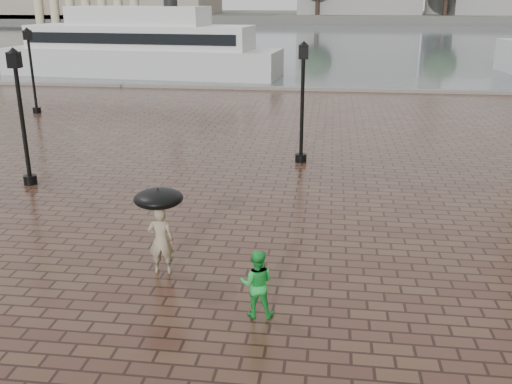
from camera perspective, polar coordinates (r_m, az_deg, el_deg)
harbour_water at (r=99.62m, az=5.30°, el=15.33°), size 240.00×240.00×0.00m
quay_edge at (r=40.02m, az=1.59°, el=10.20°), size 80.00×0.60×0.30m
far_shore at (r=167.48m, az=6.34°, el=17.05°), size 300.00×60.00×2.00m
street_lamps at (r=24.70m, az=-14.32°, el=9.67°), size 15.44×12.44×4.40m
adult_pedestrian at (r=13.17m, az=-9.49°, el=-4.80°), size 0.63×0.46×1.61m
child_pedestrian at (r=11.35m, az=0.09°, el=-9.14°), size 0.71×0.56×1.41m
ferry_near at (r=48.22m, az=-11.42°, el=13.98°), size 22.84×7.35×7.36m
umbrella at (r=12.80m, az=-9.73°, el=-0.64°), size 1.10×1.10×1.12m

